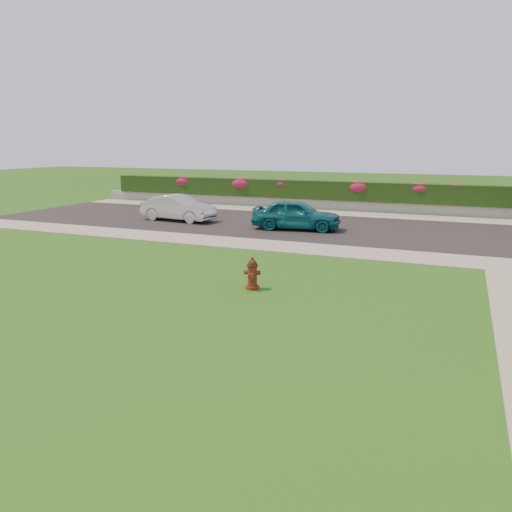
% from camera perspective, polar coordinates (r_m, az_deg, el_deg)
% --- Properties ---
extents(ground, '(120.00, 120.00, 0.00)m').
position_cam_1_polar(ground, '(10.81, -7.74, -8.42)').
color(ground, black).
rests_on(ground, ground).
extents(street_far, '(26.00, 8.00, 0.04)m').
position_cam_1_polar(street_far, '(25.14, -1.65, 3.90)').
color(street_far, black).
rests_on(street_far, ground).
extents(sidewalk_far, '(24.00, 2.00, 0.04)m').
position_cam_1_polar(sidewalk_far, '(21.25, -9.63, 2.09)').
color(sidewalk_far, gray).
rests_on(sidewalk_far, ground).
extents(sidewalk_beyond, '(34.00, 2.00, 0.04)m').
position_cam_1_polar(sidewalk_beyond, '(28.62, 9.86, 4.80)').
color(sidewalk_beyond, gray).
rests_on(sidewalk_beyond, ground).
extents(retaining_wall, '(34.00, 0.40, 0.60)m').
position_cam_1_polar(retaining_wall, '(30.04, 10.51, 5.68)').
color(retaining_wall, gray).
rests_on(retaining_wall, ground).
extents(hedge, '(32.00, 0.90, 1.10)m').
position_cam_1_polar(hedge, '(30.04, 10.62, 7.31)').
color(hedge, black).
rests_on(hedge, retaining_wall).
extents(fire_hydrant, '(0.46, 0.43, 0.88)m').
position_cam_1_polar(fire_hydrant, '(13.53, -0.43, -2.09)').
color(fire_hydrant, '#50240C').
rests_on(fire_hydrant, ground).
extents(sedan_teal, '(4.18, 2.14, 1.36)m').
position_cam_1_polar(sedan_teal, '(22.84, 4.62, 4.75)').
color(sedan_teal, '#0C5761').
rests_on(sedan_teal, street_far).
extents(sedan_silver, '(4.04, 1.73, 1.29)m').
position_cam_1_polar(sedan_silver, '(25.69, -8.84, 5.45)').
color(sedan_silver, '#B3B5BC').
rests_on(sedan_silver, street_far).
extents(flower_clump_a, '(1.40, 0.90, 0.70)m').
position_cam_1_polar(flower_clump_a, '(33.97, -8.19, 8.46)').
color(flower_clump_a, '#A91D3A').
rests_on(flower_clump_a, hedge).
extents(flower_clump_b, '(1.55, 1.00, 0.78)m').
position_cam_1_polar(flower_clump_b, '(32.04, -1.60, 8.28)').
color(flower_clump_b, '#A91D3A').
rests_on(flower_clump_b, hedge).
extents(flower_clump_c, '(1.19, 0.76, 0.59)m').
position_cam_1_polar(flower_clump_c, '(31.04, 2.98, 8.26)').
color(flower_clump_c, '#A91D3A').
rests_on(flower_clump_c, hedge).
extents(flower_clump_d, '(1.47, 0.95, 0.74)m').
position_cam_1_polar(flower_clump_d, '(29.81, 11.70, 7.72)').
color(flower_clump_d, '#A91D3A').
rests_on(flower_clump_d, hedge).
extents(flower_clump_e, '(1.30, 0.84, 0.65)m').
position_cam_1_polar(flower_clump_e, '(29.37, 18.21, 7.35)').
color(flower_clump_e, '#A91D3A').
rests_on(flower_clump_e, hedge).
extents(flower_clump_f, '(1.02, 0.66, 0.51)m').
position_cam_1_polar(flower_clump_f, '(29.28, 22.00, 7.16)').
color(flower_clump_f, '#A91D3A').
rests_on(flower_clump_f, hedge).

